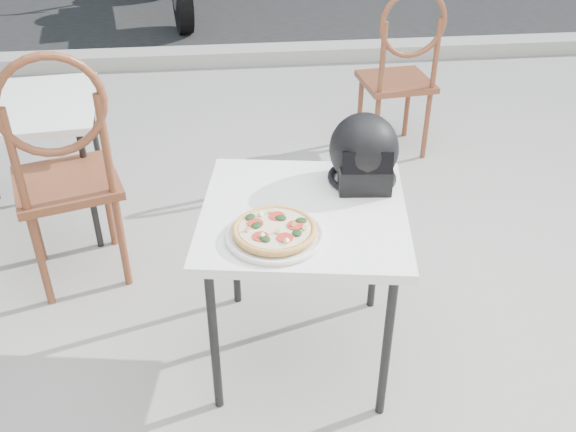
{
  "coord_description": "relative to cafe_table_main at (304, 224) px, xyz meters",
  "views": [
    {
      "loc": [
        -0.82,
        -2.42,
        1.92
      ],
      "look_at": [
        -0.62,
        -0.62,
        0.74
      ],
      "focal_mm": 40.0,
      "sensor_mm": 36.0,
      "label": 1
    }
  ],
  "objects": [
    {
      "name": "cafe_chair_side",
      "position": [
        -0.95,
        0.56,
        0.01
      ],
      "size": [
        0.55,
        0.55,
        1.15
      ],
      "rotation": [
        0.0,
        0.0,
        3.44
      ],
      "color": "brown",
      "rests_on": "ground"
    },
    {
      "name": "cafe_table_main",
      "position": [
        0.0,
        0.0,
        0.0
      ],
      "size": [
        0.84,
        0.84,
        0.69
      ],
      "rotation": [
        0.0,
        0.0,
        -0.16
      ],
      "color": "white",
      "rests_on": "ground"
    },
    {
      "name": "cafe_table_side",
      "position": [
        -1.26,
        1.11,
        -0.01
      ],
      "size": [
        0.79,
        0.79,
        0.68
      ],
      "rotation": [
        0.0,
        0.0,
        0.1
      ],
      "color": "white",
      "rests_on": "ground"
    },
    {
      "name": "ground",
      "position": [
        0.56,
        0.51,
        -0.63
      ],
      "size": [
        80.0,
        80.0,
        0.0
      ],
      "primitive_type": "plane",
      "color": "#979590",
      "rests_on": "ground"
    },
    {
      "name": "helmet",
      "position": [
        0.25,
        0.17,
        0.18
      ],
      "size": [
        0.29,
        0.3,
        0.27
      ],
      "rotation": [
        0.0,
        0.0,
        -0.09
      ],
      "color": "black",
      "rests_on": "cafe_table_main"
    },
    {
      "name": "pizza",
      "position": [
        -0.12,
        -0.16,
        0.09
      ],
      "size": [
        0.31,
        0.31,
        0.04
      ],
      "rotation": [
        0.0,
        0.0,
        -0.11
      ],
      "color": "#E2A653",
      "rests_on": "plate"
    },
    {
      "name": "curb",
      "position": [
        0.56,
        3.51,
        -0.57
      ],
      "size": [
        30.0,
        0.25,
        0.12
      ],
      "primitive_type": "cube",
      "color": "#A29F98",
      "rests_on": "ground"
    },
    {
      "name": "cafe_chair_main",
      "position": [
        0.81,
        1.68,
        -0.04
      ],
      "size": [
        0.45,
        0.45,
        1.07
      ],
      "rotation": [
        0.0,
        0.0,
        3.25
      ],
      "color": "brown",
      "rests_on": "ground"
    },
    {
      "name": "plate",
      "position": [
        -0.12,
        -0.16,
        0.07
      ],
      "size": [
        0.4,
        0.4,
        0.02
      ],
      "rotation": [
        0.0,
        0.0,
        0.22
      ],
      "color": "white",
      "rests_on": "cafe_table_main"
    }
  ]
}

